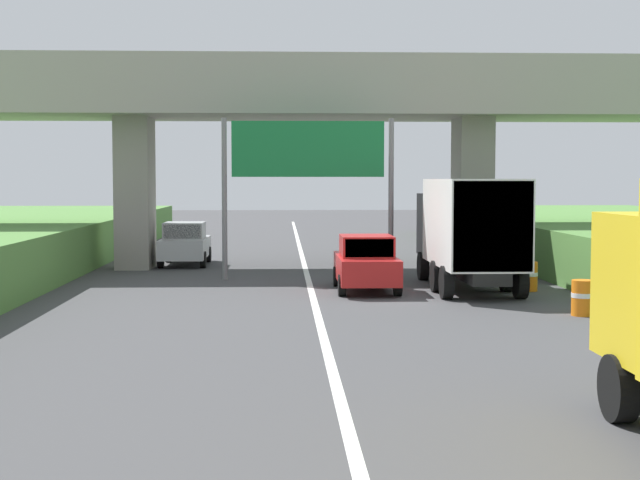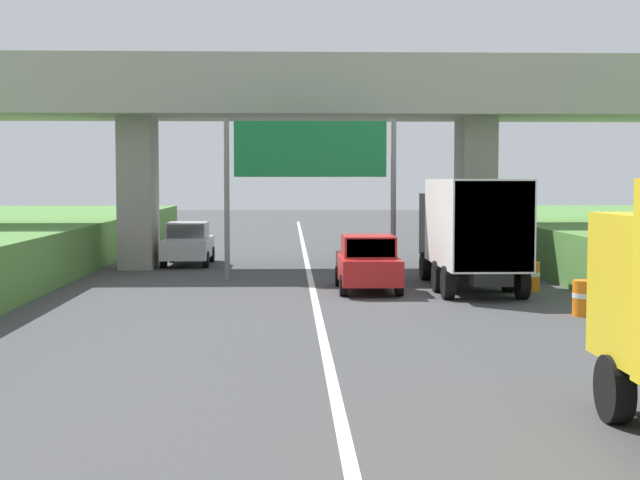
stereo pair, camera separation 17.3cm
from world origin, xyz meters
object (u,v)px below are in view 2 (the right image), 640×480
at_px(car_red, 368,263).
at_px(construction_barrel_2, 584,298).
at_px(car_silver, 188,244).
at_px(construction_barrel_3, 530,276).
at_px(overhead_highway_sign, 310,160).
at_px(truck_black, 470,228).
at_px(construction_barrel_4, 488,261).

distance_m(car_red, construction_barrel_2, 7.35).
bearing_deg(construction_barrel_2, car_silver, 128.49).
distance_m(car_red, construction_barrel_3, 5.01).
distance_m(overhead_highway_sign, truck_black, 6.23).
bearing_deg(car_red, truck_black, 4.44).
xyz_separation_m(construction_barrel_2, construction_barrel_4, (-0.17, 10.42, 0.00)).
xyz_separation_m(truck_black, car_red, (-3.19, -0.25, -1.08)).
relative_size(construction_barrel_2, construction_barrel_4, 1.00).
relative_size(truck_black, car_red, 1.78).
distance_m(truck_black, construction_barrel_3, 2.36).
xyz_separation_m(car_silver, construction_barrel_4, (11.27, -3.96, -0.40)).
distance_m(car_silver, construction_barrel_2, 18.38).
relative_size(car_silver, construction_barrel_4, 4.56).
distance_m(construction_barrel_2, construction_barrel_4, 10.42).
bearing_deg(overhead_highway_sign, car_silver, 130.86).
bearing_deg(construction_barrel_3, car_red, 177.94).
bearing_deg(car_red, construction_barrel_3, -2.06).
relative_size(construction_barrel_3, construction_barrel_4, 1.00).
xyz_separation_m(truck_black, construction_barrel_3, (1.79, -0.43, -1.47)).
height_order(overhead_highway_sign, truck_black, overhead_highway_sign).
bearing_deg(construction_barrel_4, car_red, -133.68).
xyz_separation_m(car_silver, construction_barrel_3, (11.45, -9.17, -0.40)).
relative_size(overhead_highway_sign, car_red, 1.43).
relative_size(truck_black, construction_barrel_2, 8.11).
xyz_separation_m(truck_black, construction_barrel_4, (1.61, 4.78, -1.47)).
bearing_deg(truck_black, overhead_highway_sign, 146.57).
relative_size(car_red, construction_barrel_4, 4.56).
bearing_deg(car_silver, construction_barrel_4, -19.37).
relative_size(car_silver, construction_barrel_3, 4.56).
bearing_deg(construction_barrel_4, overhead_highway_sign, -166.46).
height_order(construction_barrel_2, construction_barrel_4, same).
bearing_deg(construction_barrel_4, construction_barrel_2, -89.06).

